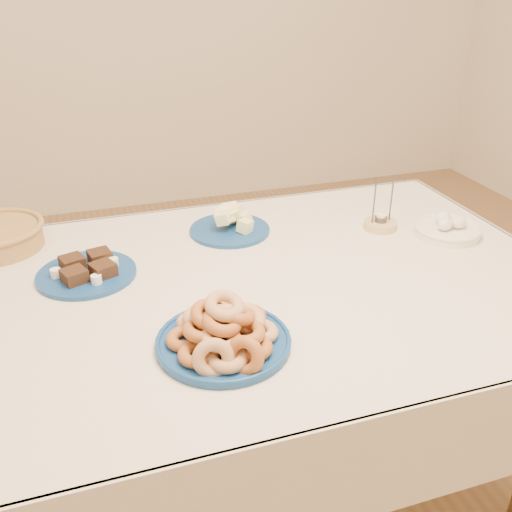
% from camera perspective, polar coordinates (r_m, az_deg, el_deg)
% --- Properties ---
extents(ground, '(5.00, 5.00, 0.00)m').
position_cam_1_polar(ground, '(1.99, -0.48, -21.62)').
color(ground, olive).
rests_on(ground, ground).
extents(dining_table, '(1.71, 1.11, 0.75)m').
position_cam_1_polar(dining_table, '(1.56, -0.57, -5.92)').
color(dining_table, brown).
rests_on(dining_table, ground).
extents(donut_platter, '(0.38, 0.38, 0.14)m').
position_cam_1_polar(donut_platter, '(1.24, -3.25, -7.74)').
color(donut_platter, navy).
rests_on(donut_platter, dining_table).
extents(melon_plate, '(0.31, 0.31, 0.09)m').
position_cam_1_polar(melon_plate, '(1.78, -2.52, 3.21)').
color(melon_plate, navy).
rests_on(melon_plate, dining_table).
extents(brownie_plate, '(0.33, 0.33, 0.05)m').
position_cam_1_polar(brownie_plate, '(1.59, -16.54, -1.48)').
color(brownie_plate, navy).
rests_on(brownie_plate, dining_table).
extents(candle_holder, '(0.11, 0.11, 0.17)m').
position_cam_1_polar(candle_holder, '(1.84, 12.32, 3.19)').
color(candle_holder, tan).
rests_on(candle_holder, dining_table).
extents(egg_bowl, '(0.24, 0.24, 0.07)m').
position_cam_1_polar(egg_bowl, '(1.85, 18.60, 2.61)').
color(egg_bowl, white).
rests_on(egg_bowl, dining_table).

